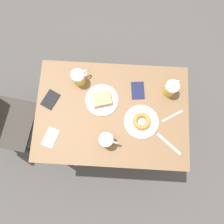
# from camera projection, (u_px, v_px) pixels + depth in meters

# --- Properties ---
(ground_plane) EXTENTS (8.00, 8.00, 0.00)m
(ground_plane) POSITION_uv_depth(u_px,v_px,m) (112.00, 128.00, 2.18)
(ground_plane) COLOR #474442
(table) EXTENTS (0.72, 1.05, 0.70)m
(table) POSITION_uv_depth(u_px,v_px,m) (112.00, 115.00, 1.55)
(table) COLOR brown
(table) RESTS_ON ground_plane
(plate_with_cake) EXTENTS (0.23, 0.23, 0.05)m
(plate_with_cake) POSITION_uv_depth(u_px,v_px,m) (102.00, 100.00, 1.49)
(plate_with_cake) COLOR silver
(plate_with_cake) RESTS_ON table
(plate_with_donut) EXTENTS (0.23, 0.23, 0.04)m
(plate_with_donut) POSITION_uv_depth(u_px,v_px,m) (141.00, 121.00, 1.46)
(plate_with_donut) COLOR silver
(plate_with_donut) RESTS_ON table
(beer_mug_left) EXTENTS (0.09, 0.13, 0.12)m
(beer_mug_left) POSITION_uv_depth(u_px,v_px,m) (107.00, 140.00, 1.39)
(beer_mug_left) COLOR gold
(beer_mug_left) RESTS_ON table
(beer_mug_center) EXTENTS (0.11, 0.11, 0.12)m
(beer_mug_center) POSITION_uv_depth(u_px,v_px,m) (171.00, 88.00, 1.47)
(beer_mug_center) COLOR gold
(beer_mug_center) RESTS_ON table
(beer_mug_right) EXTENTS (0.11, 0.11, 0.12)m
(beer_mug_right) POSITION_uv_depth(u_px,v_px,m) (79.00, 78.00, 1.49)
(beer_mug_right) COLOR gold
(beer_mug_right) RESTS_ON table
(napkin_folded) EXTENTS (0.14, 0.11, 0.00)m
(napkin_folded) POSITION_uv_depth(u_px,v_px,m) (51.00, 137.00, 1.45)
(napkin_folded) COLOR white
(napkin_folded) RESTS_ON table
(fork) EXTENTS (0.09, 0.14, 0.00)m
(fork) POSITION_uv_depth(u_px,v_px,m) (172.00, 116.00, 1.48)
(fork) COLOR silver
(fork) RESTS_ON table
(knife) EXTENTS (0.14, 0.16, 0.00)m
(knife) POSITION_uv_depth(u_px,v_px,m) (169.00, 144.00, 1.44)
(knife) COLOR silver
(knife) RESTS_ON table
(passport_near_edge) EXTENTS (0.15, 0.13, 0.01)m
(passport_near_edge) POSITION_uv_depth(u_px,v_px,m) (50.00, 100.00, 1.51)
(passport_near_edge) COLOR black
(passport_near_edge) RESTS_ON table
(passport_far_edge) EXTENTS (0.13, 0.10, 0.01)m
(passport_far_edge) POSITION_uv_depth(u_px,v_px,m) (138.00, 90.00, 1.52)
(passport_far_edge) COLOR #141938
(passport_far_edge) RESTS_ON table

